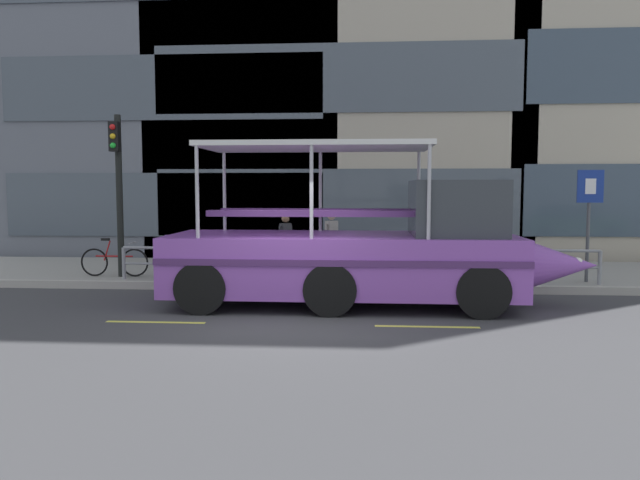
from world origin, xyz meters
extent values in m
plane|color=#3D3D3F|center=(0.00, 0.00, 0.00)|extent=(120.00, 120.00, 0.00)
cube|color=#99968E|center=(0.00, 5.60, 0.09)|extent=(32.00, 4.80, 0.18)
cube|color=#B2ADA3|center=(0.00, 3.11, 0.09)|extent=(32.00, 0.18, 0.18)
cube|color=#DBD64C|center=(-2.40, -0.43, 0.00)|extent=(1.80, 0.12, 0.01)
cube|color=#DBD64C|center=(2.40, -0.43, 0.00)|extent=(1.80, 0.12, 0.01)
cube|color=#4C5660|center=(-5.22, 8.37, 1.86)|extent=(10.41, 0.06, 2.05)
cube|color=#4C5660|center=(-5.22, 8.37, 5.59)|extent=(10.41, 0.06, 2.05)
cube|color=#4C5660|center=(0.36, 8.37, 1.94)|extent=(11.45, 0.06, 2.13)
cube|color=#4C5660|center=(0.36, 8.37, 5.81)|extent=(11.45, 0.06, 2.13)
cylinder|color=gray|center=(1.08, 3.45, 0.95)|extent=(11.24, 0.07, 0.07)
cylinder|color=gray|center=(1.08, 3.45, 0.57)|extent=(11.24, 0.06, 0.06)
cylinder|color=gray|center=(-4.54, 3.45, 0.57)|extent=(0.09, 0.09, 0.77)
cylinder|color=gray|center=(-2.66, 3.45, 0.57)|extent=(0.09, 0.09, 0.77)
cylinder|color=gray|center=(-0.79, 3.45, 0.57)|extent=(0.09, 0.09, 0.77)
cylinder|color=gray|center=(1.08, 3.45, 0.57)|extent=(0.09, 0.09, 0.77)
cylinder|color=gray|center=(2.96, 3.45, 0.57)|extent=(0.09, 0.09, 0.77)
cylinder|color=gray|center=(4.83, 3.45, 0.57)|extent=(0.09, 0.09, 0.77)
cylinder|color=gray|center=(6.70, 3.45, 0.57)|extent=(0.09, 0.09, 0.77)
cylinder|color=black|center=(-4.77, 3.87, 2.19)|extent=(0.16, 0.16, 4.01)
cube|color=black|center=(-4.77, 3.67, 3.64)|extent=(0.24, 0.20, 0.72)
sphere|color=red|center=(-4.77, 3.56, 3.86)|extent=(0.14, 0.14, 0.14)
sphere|color=gold|center=(-4.77, 3.56, 3.64)|extent=(0.14, 0.14, 0.14)
sphere|color=green|center=(-4.77, 3.56, 3.42)|extent=(0.14, 0.14, 0.14)
cylinder|color=#4C4F54|center=(6.55, 3.84, 1.48)|extent=(0.08, 0.08, 2.60)
cube|color=navy|center=(6.55, 3.79, 2.43)|extent=(0.60, 0.04, 0.76)
cube|color=white|center=(6.55, 3.77, 2.43)|extent=(0.24, 0.01, 0.36)
torus|color=black|center=(-4.44, 3.89, 0.53)|extent=(0.70, 0.04, 0.70)
torus|color=black|center=(-5.48, 3.89, 0.53)|extent=(0.70, 0.04, 0.70)
cylinder|color=#B21919|center=(-4.96, 3.89, 0.69)|extent=(0.95, 0.04, 0.04)
cylinder|color=#B21919|center=(-5.14, 3.89, 0.83)|extent=(0.19, 0.04, 0.51)
cube|color=black|center=(-5.18, 3.89, 1.11)|extent=(0.20, 0.08, 0.06)
cylinder|color=#A5A5AA|center=(-4.48, 3.89, 1.03)|extent=(0.03, 0.46, 0.03)
cube|color=purple|center=(0.85, 1.49, 0.86)|extent=(7.00, 2.53, 1.17)
cone|color=purple|center=(5.14, 1.49, 0.86)|extent=(1.58, 1.11, 1.11)
cylinder|color=purple|center=(-2.65, 1.49, 0.86)|extent=(0.35, 1.11, 1.11)
cube|color=#4D2A62|center=(0.85, 0.21, 1.01)|extent=(7.00, 0.04, 0.12)
sphere|color=white|center=(5.53, 1.49, 0.91)|extent=(0.22, 0.22, 0.22)
cube|color=#33383D|center=(3.13, 1.49, 1.99)|extent=(1.75, 2.12, 1.09)
cube|color=silver|center=(0.33, 1.49, 3.23)|extent=(4.55, 2.33, 0.10)
cylinder|color=#B2B2B7|center=(2.48, 2.60, 2.31)|extent=(0.07, 0.07, 1.73)
cylinder|color=#B2B2B7|center=(2.48, 0.38, 2.31)|extent=(0.07, 0.07, 1.73)
cylinder|color=#B2B2B7|center=(0.33, 2.60, 2.31)|extent=(0.07, 0.07, 1.73)
cylinder|color=#B2B2B7|center=(0.33, 0.38, 2.31)|extent=(0.07, 0.07, 1.73)
cylinder|color=#B2B2B7|center=(-1.83, 2.60, 2.31)|extent=(0.07, 0.07, 1.73)
cylinder|color=#B2B2B7|center=(-1.83, 0.38, 2.31)|extent=(0.07, 0.07, 1.73)
cube|color=#4D2A62|center=(0.33, 2.10, 1.90)|extent=(4.19, 0.28, 0.12)
cube|color=#4D2A62|center=(0.33, 0.88, 1.90)|extent=(4.19, 0.28, 0.12)
cylinder|color=black|center=(3.48, 2.65, 0.50)|extent=(1.00, 0.28, 1.00)
cylinder|color=black|center=(3.48, 0.33, 0.50)|extent=(1.00, 0.28, 1.00)
cylinder|color=black|center=(0.68, 2.65, 0.50)|extent=(1.00, 0.28, 1.00)
cylinder|color=black|center=(0.68, 0.33, 0.50)|extent=(1.00, 0.28, 1.00)
cylinder|color=black|center=(-1.77, 2.65, 0.50)|extent=(1.00, 0.28, 1.00)
cylinder|color=black|center=(-1.77, 0.33, 0.50)|extent=(1.00, 0.28, 1.00)
cylinder|color=#1E2338|center=(4.18, 4.55, 0.57)|extent=(0.10, 0.10, 0.77)
cylinder|color=#1E2338|center=(4.21, 4.41, 0.57)|extent=(0.10, 0.10, 0.77)
cube|color=navy|center=(4.20, 4.48, 1.22)|extent=(0.23, 0.32, 0.55)
cylinder|color=navy|center=(4.15, 4.67, 1.20)|extent=(0.07, 0.07, 0.49)
cylinder|color=navy|center=(4.24, 4.30, 1.20)|extent=(0.07, 0.07, 0.49)
sphere|color=#936B4C|center=(4.20, 4.48, 1.62)|extent=(0.21, 0.21, 0.21)
cylinder|color=#1E2338|center=(0.52, 4.57, 0.59)|extent=(0.10, 0.10, 0.81)
cylinder|color=#1E2338|center=(0.42, 4.45, 0.59)|extent=(0.10, 0.10, 0.81)
cube|color=#B7B2A8|center=(0.47, 4.51, 1.28)|extent=(0.33, 0.35, 0.58)
cylinder|color=#B7B2A8|center=(0.60, 4.66, 1.25)|extent=(0.07, 0.07, 0.52)
cylinder|color=#B7B2A8|center=(0.34, 4.36, 1.25)|extent=(0.07, 0.07, 0.52)
sphere|color=beige|center=(0.47, 4.51, 1.70)|extent=(0.22, 0.22, 0.22)
cylinder|color=#47423D|center=(-0.82, 4.96, 0.56)|extent=(0.10, 0.10, 0.76)
cylinder|color=#47423D|center=(-0.73, 5.08, 0.56)|extent=(0.10, 0.10, 0.76)
cube|color=#38383D|center=(-0.78, 5.02, 1.20)|extent=(0.31, 0.32, 0.54)
cylinder|color=#38383D|center=(-0.90, 4.88, 1.18)|extent=(0.07, 0.07, 0.48)
cylinder|color=#38383D|center=(-0.65, 5.16, 1.18)|extent=(0.07, 0.07, 0.48)
sphere|color=#936B4C|center=(-0.78, 5.02, 1.60)|extent=(0.21, 0.21, 0.21)
camera|label=1|loc=(1.33, -10.91, 2.37)|focal=34.30mm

